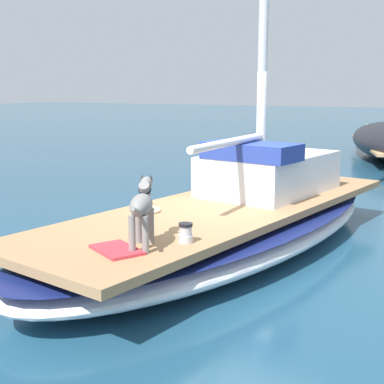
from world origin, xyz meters
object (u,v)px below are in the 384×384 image
object	(u,v)px
dog_grey	(142,207)
deck_winch	(186,234)
coiled_rope	(148,210)
deck_towel	(117,250)
sailboat_main	(226,227)

from	to	relation	value
dog_grey	deck_winch	bearing A→B (deg)	47.01
coiled_rope	deck_towel	xyz separation A→B (m)	(0.68, -1.62, -0.01)
deck_winch	coiled_rope	world-z (taller)	deck_winch
coiled_rope	deck_towel	size ratio (longest dim) A/B	0.58
sailboat_main	coiled_rope	size ratio (longest dim) A/B	23.28
sailboat_main	deck_winch	world-z (taller)	deck_winch
dog_grey	deck_towel	world-z (taller)	dog_grey
sailboat_main	deck_towel	world-z (taller)	deck_towel
coiled_rope	deck_winch	bearing A→B (deg)	-41.93
sailboat_main	coiled_rope	world-z (taller)	coiled_rope
deck_winch	sailboat_main	bearing A→B (deg)	102.44
coiled_rope	deck_towel	world-z (taller)	coiled_rope
deck_towel	dog_grey	bearing A→B (deg)	61.74
deck_towel	coiled_rope	bearing A→B (deg)	112.78
deck_towel	sailboat_main	bearing A→B (deg)	89.23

